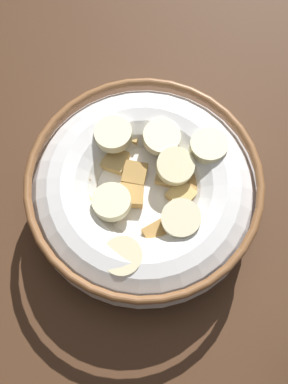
{
  "coord_description": "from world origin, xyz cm",
  "views": [
    {
      "loc": [
        -6.9,
        -11.48,
        39.46
      ],
      "look_at": [
        0.0,
        0.0,
        3.0
      ],
      "focal_mm": 49.37,
      "sensor_mm": 36.0,
      "label": 1
    }
  ],
  "objects": [
    {
      "name": "cereal_bowl",
      "position": [
        0.01,
        0.01,
        2.84
      ],
      "size": [
        17.02,
        17.02,
        5.63
      ],
      "color": "white",
      "rests_on": "ground_plane"
    },
    {
      "name": "ground_plane",
      "position": [
        0.0,
        0.0,
        -1.0
      ],
      "size": [
        91.77,
        91.77,
        2.0
      ],
      "primitive_type": "cube",
      "color": "#472B19"
    }
  ]
}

